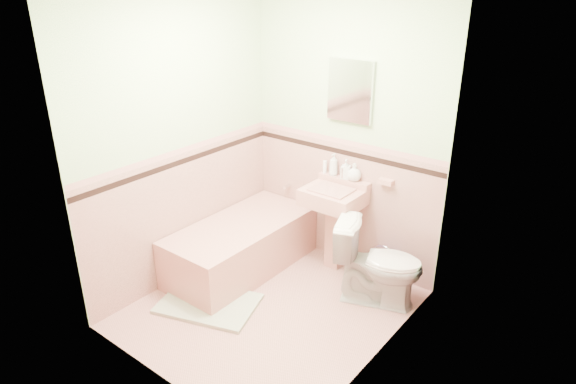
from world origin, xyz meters
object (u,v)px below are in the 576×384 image
Objects in this scene: medicine_cabinet at (350,91)px; bucket at (382,268)px; soap_bottle_mid at (346,169)px; shoe at (205,289)px; toilet at (379,263)px; sink at (332,230)px; bathtub at (242,247)px; soap_bottle_right at (354,172)px; soap_bottle_left at (334,165)px.

bucket is at bearing -9.13° from medicine_cabinet.
medicine_cabinet reaches higher than soap_bottle_mid.
bucket is at bearing 64.44° from shoe.
toilet is at bearing -33.71° from medicine_cabinet.
sink is 1.52× the size of medicine_cabinet.
soap_bottle_right is at bearing 42.18° from bathtub.
sink is at bearing -119.92° from soap_bottle_right.
toilet is at bearing -68.88° from bucket.
toilet is at bearing 14.42° from bathtub.
medicine_cabinet is 2.34× the size of bucket.
shoe is (-1.11, -1.21, -0.05)m from bucket.
bathtub reaches higher than shoe.
bucket is at bearing -5.79° from soap_bottle_mid.
bucket is at bearing 29.63° from bathtub.
bathtub is at bearing 112.41° from shoe.
medicine_cabinet is 2.17m from shoe.
medicine_cabinet reaches higher than shoe.
shoe is (-0.63, -1.08, -0.35)m from sink.
bathtub is 0.88m from sink.
bathtub is at bearing -134.29° from soap_bottle_mid.
toilet reaches higher than bucket.
sink is at bearing -164.72° from bucket.
soap_bottle_mid is 1.13× the size of shoe.
toilet is at bearing -36.65° from soap_bottle_right.
medicine_cabinet is at bearing 47.42° from bathtub.
bucket is (0.61, -0.05, -0.88)m from soap_bottle_left.
soap_bottle_mid is at bearing 0.00° from soap_bottle_left.
sink is 3.55× the size of bucket.
soap_bottle_right is (0.10, 0.18, 0.55)m from sink.
bathtub is at bearing -137.82° from soap_bottle_right.
soap_bottle_right is 0.94m from bucket.
toilet is at bearing -17.94° from sink.
soap_bottle_left is 1.28× the size of soap_bottle_right.
bathtub is 9.11× the size of soap_bottle_right.
soap_bottle_left is at bearing 85.16° from shoe.
bathtub is 9.23× the size of shoe.
bathtub is 1.29m from soap_bottle_right.
soap_bottle_right reaches higher than toilet.
shoe is (0.05, -0.55, -0.16)m from bathtub.
medicine_cabinet reaches higher than soap_bottle_right.
soap_bottle_right reaches higher than bucket.
soap_bottle_mid is at bearing 174.21° from bucket.
soap_bottle_left is at bearing 180.00° from soap_bottle_mid.
sink is at bearing 52.05° from toilet.
sink is 5.05× the size of soap_bottle_right.
bucket is at bearing 15.28° from sink.
bathtub is 1.19m from soap_bottle_left.
medicine_cabinet reaches higher than bathtub.
soap_bottle_left is at bearing 175.50° from bucket.
soap_bottle_right is at bearing -16.15° from medicine_cabinet.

